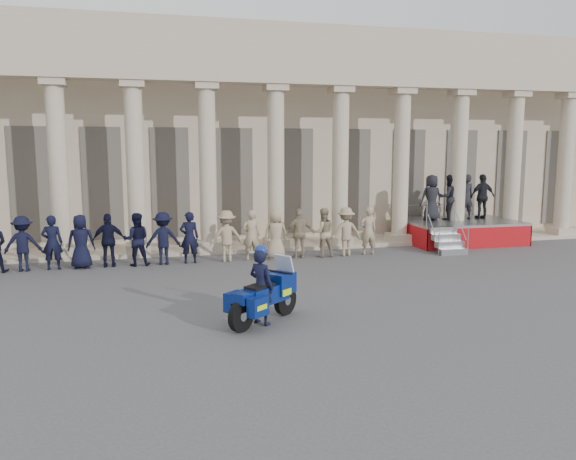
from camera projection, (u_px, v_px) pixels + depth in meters
The scene contains 6 objects.
ground at pixel (296, 307), 13.93m from camera, with size 90.00×90.00×0.00m, color #444447.
building at pixel (220, 136), 27.44m from camera, with size 40.00×12.50×9.00m.
officer_rank at pixel (111, 240), 18.61m from camera, with size 18.84×0.68×1.79m.
reviewing_stand at pixel (457, 207), 23.46m from camera, with size 4.64×4.35×2.84m.
motorcycle at pixel (265, 295), 12.64m from camera, with size 1.88×1.68×1.46m.
rider at pixel (261, 285), 12.50m from camera, with size 0.72×0.75×1.81m.
Camera 1 is at (-3.45, -13.06, 3.90)m, focal length 35.00 mm.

